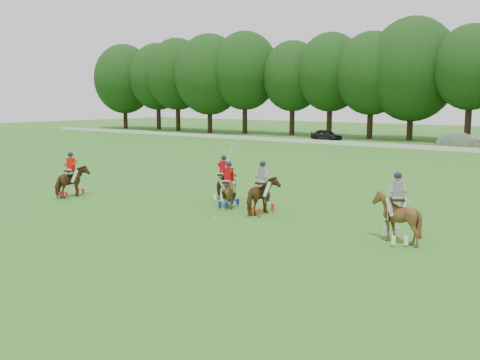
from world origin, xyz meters
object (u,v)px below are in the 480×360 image
Objects in this scene: polo_red_c at (229,192)px; polo_red_b at (224,185)px; car_left at (326,135)px; car_mid at (462,140)px; polo_red_a at (72,181)px; polo_ball at (215,218)px; polo_stripe_a at (262,195)px; polo_stripe_b at (396,217)px.

polo_red_b is at bearing 135.53° from polo_red_c.
car_left is 39.20m from polo_red_b.
car_mid is 41.31m from polo_red_a.
polo_red_b is 30.30× the size of polo_ball.
car_left is at bearing 112.02° from polo_ball.
car_mid is 36.67m from polo_red_b.
polo_stripe_b is (6.20, -0.97, 0.07)m from polo_stripe_a.
car_left reaches higher than polo_ball.
polo_red_a is 1.07× the size of polo_red_c.
car_left is at bearing 77.52° from car_mid.
polo_stripe_a reaches higher than polo_red_c.
polo_stripe_a is at bearing 171.12° from polo_stripe_b.
polo_stripe_b is (16.07, 1.48, 0.07)m from polo_red_a.
car_left is 43.23m from polo_ball.
polo_red_a reaches higher than car_mid.
car_left is 1.63× the size of polo_stripe_b.
car_mid is 2.08× the size of polo_stripe_a.
polo_red_c is at bearing -146.24° from car_left.
polo_stripe_b is (9.44, -2.40, 0.11)m from polo_red_b.
polo_red_b is at bearing 30.32° from polo_red_a.
polo_red_a is at bearing -162.19° from polo_red_c.
car_mid is 1.95× the size of polo_stripe_b.
polo_stripe_a is at bearing 64.37° from polo_ball.
polo_stripe_b is at bearing 8.17° from polo_ball.
polo_red_b reaches higher than car_mid.
polo_red_a is 24.99× the size of polo_ball.
car_mid is at bearing -78.15° from car_left.
polo_stripe_b reaches higher than polo_ball.
car_mid is at bearing 91.29° from polo_ball.
polo_stripe_a is at bearing 170.31° from car_mid.
polo_red_b is (6.63, 3.88, -0.04)m from polo_red_a.
polo_stripe_a reaches higher than car_left.
polo_stripe_b is at bearing -137.25° from car_left.
car_left is 41.17m from polo_red_a.
car_mid is 39.87m from polo_stripe_b.
polo_stripe_a reaches higher than polo_red_a.
polo_red_a is (7.30, -40.52, 0.14)m from car_left.
polo_red_b is at bearing 165.36° from car_mid.
polo_stripe_b reaches higher than polo_red_a.
polo_red_c is at bearing 172.41° from polo_stripe_b.
polo_red_c is at bearing 17.81° from polo_red_a.
polo_stripe_a is (1.86, -38.07, 0.04)m from car_mid.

